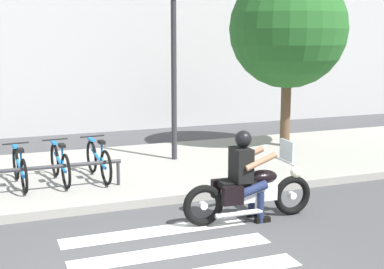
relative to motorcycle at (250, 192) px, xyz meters
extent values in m
cube|color=gray|center=(-1.83, 3.38, -0.39)|extent=(24.00, 4.40, 0.15)
cube|color=white|center=(-1.54, -0.75, -0.46)|extent=(2.80, 0.40, 0.01)
cube|color=white|center=(-1.54, 0.05, -0.46)|extent=(2.80, 0.40, 0.01)
torus|color=black|center=(0.76, -0.01, -0.14)|extent=(0.65, 0.13, 0.65)
cylinder|color=silver|center=(0.76, -0.01, -0.14)|extent=(0.12, 0.10, 0.12)
torus|color=black|center=(-0.78, 0.02, -0.14)|extent=(0.65, 0.13, 0.65)
cylinder|color=silver|center=(-0.78, 0.02, -0.14)|extent=(0.12, 0.10, 0.12)
cube|color=silver|center=(-0.01, 0.00, 0.00)|extent=(0.85, 0.30, 0.28)
ellipsoid|color=black|center=(0.20, 0.00, 0.22)|extent=(0.53, 0.29, 0.22)
cube|color=black|center=(-0.22, 0.01, 0.15)|extent=(0.57, 0.29, 0.10)
cube|color=black|center=(-0.39, 0.23, 0.04)|extent=(0.32, 0.13, 0.28)
cube|color=black|center=(-0.40, -0.21, 0.04)|extent=(0.32, 0.13, 0.28)
cylinder|color=silver|center=(0.61, -0.01, 0.44)|extent=(0.04, 0.62, 0.03)
sphere|color=white|center=(0.81, -0.02, 0.24)|extent=(0.18, 0.18, 0.18)
cube|color=silver|center=(0.64, -0.01, 0.62)|extent=(0.05, 0.40, 0.32)
cylinder|color=silver|center=(-0.27, -0.17, -0.27)|extent=(0.77, 0.10, 0.08)
cube|color=black|center=(-0.16, 0.01, 0.45)|extent=(0.27, 0.41, 0.52)
sphere|color=black|center=(-0.13, 0.01, 0.85)|extent=(0.26, 0.26, 0.26)
cylinder|color=#9E7051|center=(0.08, 0.22, 0.53)|extent=(0.52, 0.10, 0.26)
cylinder|color=#9E7051|center=(0.07, -0.22, 0.53)|extent=(0.52, 0.10, 0.26)
cylinder|color=#1E284C|center=(-0.01, 0.16, 0.09)|extent=(0.45, 0.15, 0.24)
cylinder|color=#1E284C|center=(0.11, 0.16, -0.23)|extent=(0.11, 0.11, 0.47)
cube|color=black|center=(0.15, 0.16, -0.42)|extent=(0.24, 0.11, 0.08)
cylinder|color=#1E284C|center=(-0.01, -0.16, 0.09)|extent=(0.45, 0.15, 0.24)
cylinder|color=#1E284C|center=(0.11, -0.16, -0.23)|extent=(0.11, 0.11, 0.47)
cube|color=black|center=(0.15, -0.16, -0.42)|extent=(0.24, 0.11, 0.08)
torus|color=black|center=(-3.31, 3.25, 0.00)|extent=(0.10, 0.62, 0.62)
torus|color=black|center=(-3.23, 2.24, 0.00)|extent=(0.10, 0.62, 0.62)
cylinder|color=blue|center=(-3.27, 2.74, 0.07)|extent=(0.13, 0.91, 0.25)
cylinder|color=blue|center=(-3.25, 2.49, 0.23)|extent=(0.04, 0.04, 0.38)
cube|color=black|center=(-3.25, 2.49, 0.41)|extent=(0.12, 0.21, 0.06)
cylinder|color=black|center=(-3.31, 3.15, 0.41)|extent=(0.48, 0.07, 0.03)
cube|color=blue|center=(-3.31, 3.25, 0.34)|extent=(0.10, 0.29, 0.04)
torus|color=black|center=(-2.59, 3.22, 0.02)|extent=(0.10, 0.65, 0.64)
torus|color=black|center=(-2.51, 2.26, 0.02)|extent=(0.10, 0.65, 0.64)
cylinder|color=blue|center=(-2.55, 2.74, 0.08)|extent=(0.13, 0.86, 0.24)
cylinder|color=blue|center=(-2.53, 2.50, 0.25)|extent=(0.04, 0.04, 0.39)
cube|color=black|center=(-2.53, 2.50, 0.44)|extent=(0.12, 0.21, 0.06)
cylinder|color=black|center=(-2.58, 3.13, 0.44)|extent=(0.48, 0.07, 0.03)
cube|color=blue|center=(-2.59, 3.22, 0.36)|extent=(0.10, 0.29, 0.04)
torus|color=black|center=(-1.87, 3.24, 0.02)|extent=(0.11, 0.66, 0.65)
torus|color=black|center=(-1.79, 2.25, 0.02)|extent=(0.11, 0.66, 0.65)
cylinder|color=blue|center=(-1.83, 2.74, 0.09)|extent=(0.13, 0.89, 0.24)
cylinder|color=blue|center=(-1.81, 2.50, 0.25)|extent=(0.04, 0.04, 0.40)
cube|color=black|center=(-1.81, 2.50, 0.45)|extent=(0.12, 0.21, 0.06)
cylinder|color=black|center=(-1.86, 3.14, 0.45)|extent=(0.48, 0.07, 0.03)
cube|color=blue|center=(-1.87, 3.24, 0.37)|extent=(0.10, 0.29, 0.04)
cylinder|color=#333338|center=(-3.27, 2.19, 0.14)|extent=(3.48, 0.07, 0.07)
cylinder|color=#333338|center=(-1.58, 2.19, -0.09)|extent=(0.06, 0.06, 0.45)
cylinder|color=#2D2D33|center=(0.07, 3.78, 1.35)|extent=(0.12, 0.12, 3.62)
cylinder|color=brown|center=(3.13, 4.18, 0.55)|extent=(0.24, 0.24, 2.02)
sphere|color=#235B23|center=(3.13, 4.18, 2.56)|extent=(2.85, 2.85, 2.85)
cube|color=#AFAFAF|center=(-1.83, 9.08, 2.83)|extent=(24.00, 1.20, 6.58)
camera|label=1|loc=(-3.74, -7.15, 2.42)|focal=49.82mm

